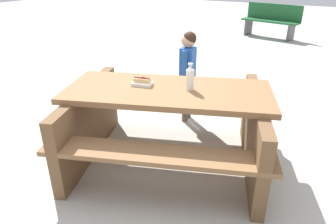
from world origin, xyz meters
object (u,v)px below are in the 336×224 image
Objects in this scene: soda_bottle at (190,78)px; park_bench_near at (271,20)px; child_in_coat at (188,66)px; hotdog_tray at (142,82)px; picnic_table at (168,120)px.

soda_bottle reaches higher than park_bench_near.
soda_bottle is 0.94m from child_in_coat.
child_in_coat reaches higher than park_bench_near.
child_in_coat is (0.41, -0.83, -0.17)m from soda_bottle.
soda_bottle reaches higher than hotdog_tray.
child_in_coat is (0.23, -0.90, 0.24)m from picnic_table.
child_in_coat is 0.69× the size of park_bench_near.
park_bench_near reaches higher than hotdog_tray.
park_bench_near is (0.59, -6.37, -0.41)m from soda_bottle.
park_bench_near is at bearing -84.75° from soda_bottle.
child_in_coat reaches higher than soda_bottle.
picnic_table is 6.46m from park_bench_near.
picnic_table is at bearing 104.51° from child_in_coat.
soda_bottle is 0.15× the size of park_bench_near.
soda_bottle is at bearing 116.21° from child_in_coat.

